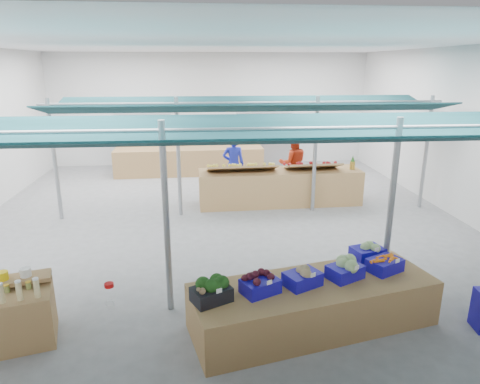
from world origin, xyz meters
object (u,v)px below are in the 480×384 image
Objects in this scene: vendor_right at (293,163)px; fruit_counter at (280,187)px; veg_counter at (313,304)px; vendor_left at (233,165)px.

fruit_counter is at bearing 60.13° from vendor_right.
veg_counter is at bearing 79.00° from vendor_right.
fruit_counter is 1.68m from vendor_left.
veg_counter is at bearing 93.75° from vendor_left.
vendor_right is (1.80, 0.00, 0.00)m from vendor_left.
vendor_right is at bearing 60.13° from fruit_counter.
vendor_left is at bearing -1.26° from vendor_right.
fruit_counter is 1.32m from vendor_right.
vendor_left is 1.00× the size of vendor_right.
vendor_left and vendor_right have the same top height.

